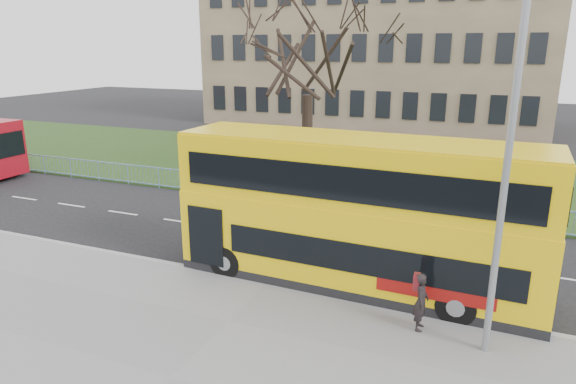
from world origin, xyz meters
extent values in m
plane|color=black|center=(0.00, 0.00, 0.00)|extent=(120.00, 120.00, 0.00)
cube|color=slate|center=(0.00, -6.75, 0.06)|extent=(80.00, 10.50, 0.12)
cube|color=gray|center=(0.00, -1.55, 0.07)|extent=(80.00, 0.20, 0.14)
cube|color=#1B3914|center=(0.00, 14.30, 0.04)|extent=(80.00, 15.40, 0.08)
cube|color=#78644C|center=(-5.00, 35.00, 7.00)|extent=(30.00, 15.00, 14.00)
cube|color=yellow|center=(2.47, -0.50, 1.40)|extent=(11.03, 2.95, 2.03)
cube|color=yellow|center=(2.47, -0.50, 2.59)|extent=(11.03, 2.95, 0.35)
cube|color=yellow|center=(2.47, -0.50, 3.68)|extent=(10.97, 2.89, 1.83)
cube|color=black|center=(3.06, -1.83, 1.47)|extent=(8.45, 0.30, 0.89)
cube|color=black|center=(2.43, -1.79, 3.59)|extent=(10.07, 0.35, 0.99)
cylinder|color=black|center=(-1.47, -1.56, 0.54)|extent=(1.09, 0.33, 1.08)
cylinder|color=black|center=(5.62, -1.78, 0.54)|extent=(1.09, 0.33, 1.08)
imported|color=black|center=(4.79, -2.56, 0.89)|extent=(0.39, 0.58, 1.55)
cylinder|color=gray|center=(6.42, -2.95, 4.33)|extent=(0.17, 0.17, 8.42)
camera|label=1|loc=(6.15, -14.84, 7.24)|focal=32.00mm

